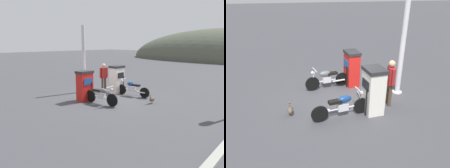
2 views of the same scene
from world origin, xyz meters
TOP-DOWN VIEW (x-y plane):
  - ground_plane at (0.00, 0.00)m, footprint 120.00×120.00m
  - fuel_pump_near at (-0.51, -1.20)m, footprint 0.61×0.84m
  - fuel_pump_far at (-0.51, 1.20)m, footprint 0.68×0.82m
  - motorcycle_near_pump at (0.63, -1.10)m, footprint 1.95×0.56m
  - motorcycle_far_pump at (0.60, 1.28)m, footprint 2.06×0.56m
  - attendant_person at (-1.30, 0.88)m, footprint 0.27×0.58m
  - wandering_duck at (2.29, 0.75)m, footprint 0.20×0.46m
  - canopy_support_pole at (-2.13, 0.03)m, footprint 0.40×0.40m
  - distant_hill_main at (-4.42, 31.48)m, footprint 35.10×16.19m

SIDE VIEW (x-z plane):
  - ground_plane at x=0.00m, z-range 0.00..0.00m
  - distant_hill_main at x=-4.42m, z-range -5.37..5.37m
  - wandering_duck at x=2.29m, z-range -0.01..0.45m
  - motorcycle_far_pump at x=0.60m, z-range -0.03..0.90m
  - motorcycle_near_pump at x=0.63m, z-range 0.00..0.94m
  - fuel_pump_near at x=-0.51m, z-range 0.01..1.56m
  - fuel_pump_far at x=-0.51m, z-range 0.01..1.65m
  - attendant_person at x=-1.30m, z-range 0.13..1.86m
  - canopy_support_pole at x=-2.13m, z-range -0.08..3.87m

